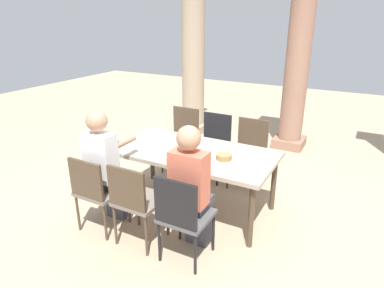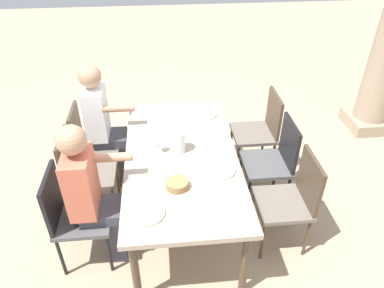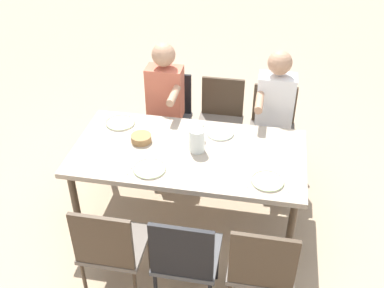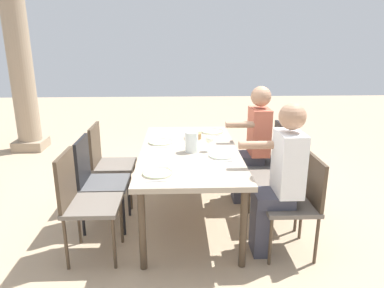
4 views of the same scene
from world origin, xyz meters
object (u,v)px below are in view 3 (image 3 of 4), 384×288
chair_east_north (111,246)px  chair_west_south (272,124)px  chair_west_north (261,265)px  plate_3 (120,123)px  chair_east_south (169,113)px  diner_man_white (164,105)px  diner_woman_green (273,115)px  dining_table (188,157)px  plate_1 (220,133)px  plate_2 (150,169)px  plate_0 (268,181)px  bread_basket (141,138)px  chair_mid_south (221,117)px  water_pitcher (197,141)px  wine_glass_1 (200,127)px  chair_mid_north (185,256)px

chair_east_north → chair_west_south: bearing=-120.0°
chair_west_north → plate_3: chair_west_north is taller
chair_east_south → diner_man_white: bearing=90.9°
diner_woman_green → dining_table: bearing=47.8°
plate_1 → plate_2: same height
plate_0 → bread_basket: (1.06, -0.34, 0.02)m
chair_west_north → chair_mid_south: bearing=-74.1°
plate_1 → plate_3: (0.89, -0.00, -0.00)m
chair_east_north → chair_east_south: size_ratio=1.00×
dining_table → plate_1: (-0.22, -0.29, 0.07)m
chair_east_north → water_pitcher: water_pitcher is taller
diner_woman_green → chair_west_south: bearing=-91.0°
chair_east_north → chair_east_south: (0.00, -1.81, -0.00)m
bread_basket → water_pitcher: bearing=175.2°
chair_west_south → bread_basket: 1.39m
diner_woman_green → diner_man_white: size_ratio=1.00×
chair_mid_south → diner_man_white: (0.53, 0.18, 0.18)m
chair_east_north → diner_man_white: diner_man_white is taller
diner_man_white → water_pitcher: size_ratio=6.61×
dining_table → diner_woman_green: diner_woman_green is taller
diner_woman_green → diner_man_white: 1.03m
chair_east_north → plate_0: bearing=-148.9°
chair_west_north → plate_2: 1.11m
diner_man_white → plate_2: bearing=97.2°
dining_table → chair_east_south: 0.99m
diner_woman_green → plate_1: bearing=44.9°
plate_1 → wine_glass_1: wine_glass_1 is taller
chair_mid_south → chair_west_north: bearing=105.9°
diner_woman_green → plate_0: size_ratio=5.38×
chair_west_south → plate_1: size_ratio=3.69×
chair_east_north → bread_basket: chair_east_north is taller
plate_0 → bread_basket: 1.12m
diner_woman_green → wine_glass_1: 0.82m
chair_west_south → plate_3: (1.33, 0.61, 0.24)m
dining_table → chair_west_south: chair_west_south is taller
chair_east_south → dining_table: bearing=112.7°
chair_mid_south → diner_man_white: 0.59m
chair_east_north → chair_mid_south: bearing=-106.3°
chair_mid_south → diner_woman_green: 0.57m
dining_table → plate_0: 0.71m
chair_east_north → diner_man_white: (-0.00, -1.62, 0.20)m
chair_west_north → chair_mid_south: chair_west_north is taller
chair_east_south → chair_west_south: bearing=179.8°
plate_0 → water_pitcher: 0.66m
chair_mid_north → chair_east_north: bearing=0.0°
dining_table → chair_mid_south: bearing=-99.5°
dining_table → wine_glass_1: bearing=-107.2°
plate_2 → water_pitcher: 0.45m
diner_man_white → plate_3: (0.29, 0.43, 0.03)m
chair_west_north → plate_3: bearing=-41.8°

